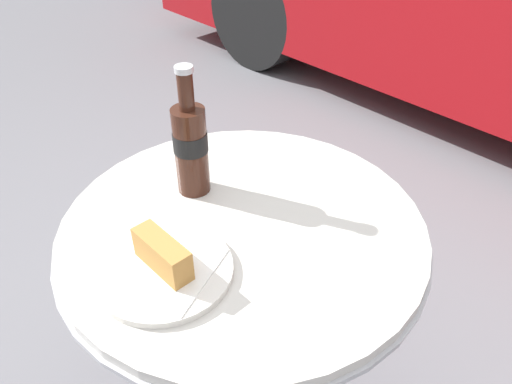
% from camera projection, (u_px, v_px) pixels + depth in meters
% --- Properties ---
extents(bistro_table, '(0.65, 0.65, 0.68)m').
position_uv_depth(bistro_table, '(244.00, 285.00, 0.97)').
color(bistro_table, '#B7B7BC').
rests_on(bistro_table, ground_plane).
extents(cola_bottle_left, '(0.06, 0.06, 0.25)m').
position_uv_depth(cola_bottle_left, '(193.00, 144.00, 0.90)').
color(cola_bottle_left, '#3D1E14').
rests_on(cola_bottle_left, bistro_table).
extents(lunch_plate_near, '(0.22, 0.22, 0.07)m').
position_uv_depth(lunch_plate_near, '(164.00, 266.00, 0.77)').
color(lunch_plate_near, silver).
rests_on(lunch_plate_near, bistro_table).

